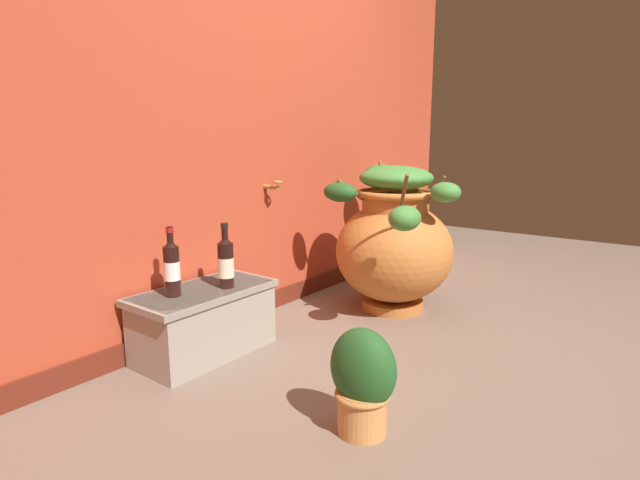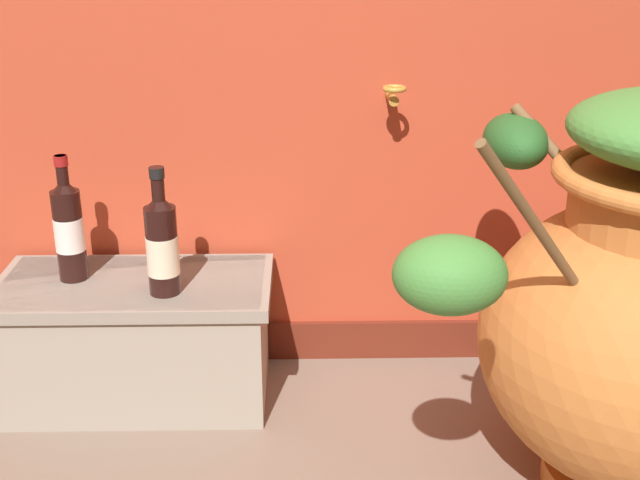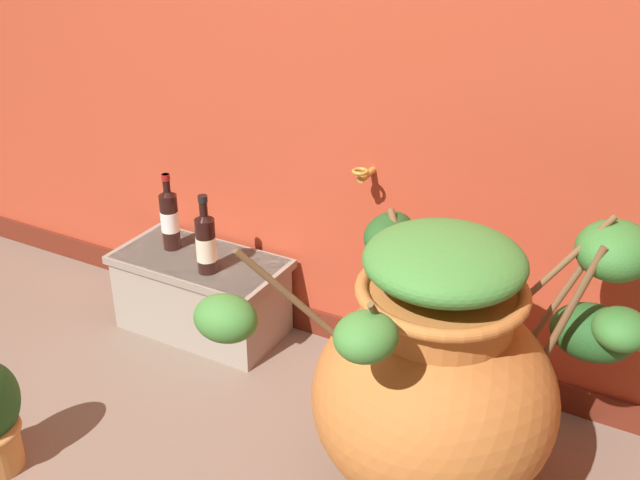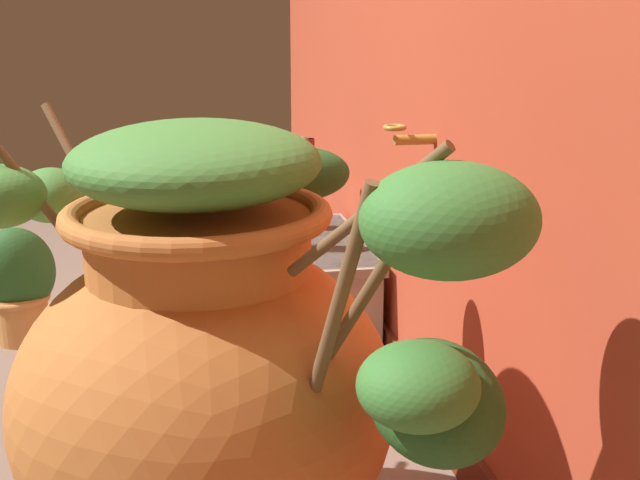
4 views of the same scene
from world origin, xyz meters
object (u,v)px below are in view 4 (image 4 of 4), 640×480
(potted_shrub, at_px, (18,284))
(terracotta_urn, at_px, (211,367))
(wine_bottle_middle, at_px, (310,190))
(wine_bottle_left, at_px, (296,210))

(potted_shrub, bearing_deg, terracotta_urn, 24.85)
(wine_bottle_middle, height_order, potted_shrub, wine_bottle_middle)
(wine_bottle_middle, xyz_separation_m, potted_shrub, (0.04, -0.95, -0.26))
(potted_shrub, bearing_deg, wine_bottle_middle, 92.70)
(terracotta_urn, xyz_separation_m, wine_bottle_left, (-1.01, 0.31, 0.03))
(wine_bottle_middle, bearing_deg, potted_shrub, -87.30)
(wine_bottle_middle, distance_m, potted_shrub, 0.98)
(terracotta_urn, height_order, wine_bottle_middle, terracotta_urn)
(terracotta_urn, height_order, potted_shrub, terracotta_urn)
(wine_bottle_left, relative_size, potted_shrub, 0.81)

